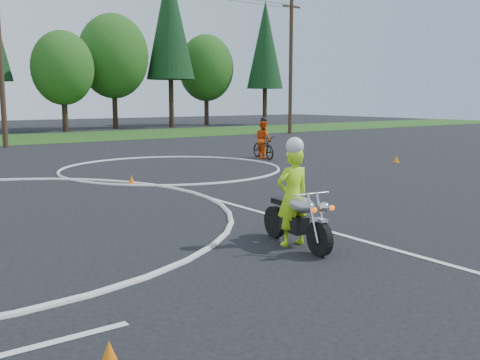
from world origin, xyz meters
TOP-DOWN VIEW (x-y plane):
  - course_markings at (2.17, 4.35)m, footprint 19.05×19.05m
  - primary_motorcycle at (4.79, -2.67)m, footprint 0.69×1.97m
  - rider_primary_grp at (4.79, -2.54)m, footprint 0.68×0.49m
  - rider_second_grp at (12.96, 8.78)m, footprint 1.02×1.98m
  - traffic_cones at (5.95, 3.80)m, footprint 23.47×15.53m
  - treeline at (14.78, 34.61)m, footprint 38.20×8.10m

SIDE VIEW (x-z plane):
  - course_markings at x=2.17m, z-range -0.05..0.07m
  - traffic_cones at x=5.95m, z-range -0.01..0.29m
  - primary_motorcycle at x=4.79m, z-range -0.01..1.02m
  - rider_second_grp at x=12.96m, z-range -0.27..1.55m
  - rider_primary_grp at x=4.79m, z-range -0.03..1.89m
  - treeline at x=14.78m, z-range -0.64..13.88m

